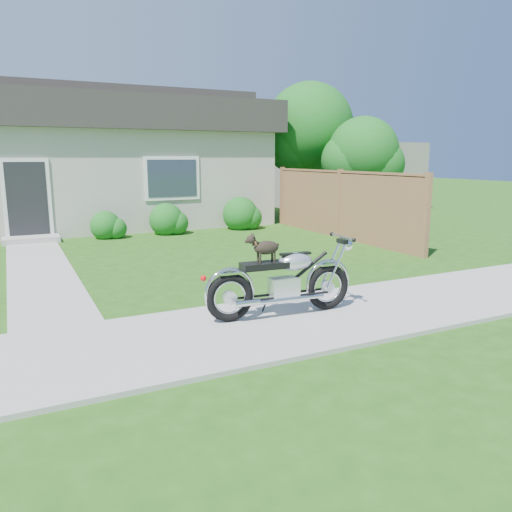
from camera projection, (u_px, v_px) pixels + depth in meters
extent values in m
plane|color=#235114|center=(195.00, 338.00, 6.24)|extent=(80.00, 80.00, 0.00)
cube|color=#9E9B93|center=(194.00, 336.00, 6.24)|extent=(24.00, 2.20, 0.04)
cube|color=#9E9B93|center=(40.00, 269.00, 9.98)|extent=(1.20, 8.00, 0.03)
cube|color=beige|center=(72.00, 179.00, 16.50)|extent=(12.00, 6.00, 3.00)
cube|color=#2D2B28|center=(68.00, 117.00, 16.11)|extent=(12.60, 6.60, 1.00)
cube|color=#2D2B28|center=(66.00, 94.00, 15.97)|extent=(12.60, 2.00, 0.60)
cube|color=black|center=(27.00, 202.00, 13.27)|extent=(1.00, 0.06, 2.10)
cube|color=#9E9B93|center=(31.00, 240.00, 13.15)|extent=(1.40, 0.70, 0.16)
cube|color=#2D3847|center=(172.00, 178.00, 14.90)|extent=(1.70, 0.05, 1.30)
cube|color=#976D44|center=(340.00, 205.00, 13.86)|extent=(0.08, 6.50, 1.80)
cube|color=#976D44|center=(282.00, 196.00, 16.71)|extent=(0.12, 0.12, 1.90)
cube|color=#976D44|center=(340.00, 204.00, 13.85)|extent=(0.12, 0.12, 1.90)
cube|color=#976D44|center=(427.00, 216.00, 10.99)|extent=(0.12, 0.12, 1.90)
cube|color=#976D44|center=(341.00, 172.00, 13.68)|extent=(0.08, 6.50, 0.08)
cylinder|color=#3D2B1C|center=(361.00, 196.00, 16.55)|extent=(0.28, 0.28, 1.92)
sphere|color=#195F1B|center=(363.00, 152.00, 16.27)|extent=(2.30, 2.30, 2.30)
sphere|color=#195F1B|center=(378.00, 164.00, 16.25)|extent=(1.69, 1.69, 1.69)
cylinder|color=#3D2B1C|center=(308.00, 182.00, 18.30)|extent=(0.28, 0.28, 2.64)
sphere|color=#195F1B|center=(309.00, 127.00, 17.92)|extent=(3.17, 3.17, 3.17)
sphere|color=#195F1B|center=(323.00, 142.00, 17.93)|extent=(2.33, 2.33, 2.33)
sphere|color=#195F1B|center=(240.00, 214.00, 15.58)|extent=(1.10, 1.10, 1.10)
sphere|color=#195F1B|center=(105.00, 226.00, 13.82)|extent=(0.83, 0.83, 0.83)
sphere|color=#195F1B|center=(166.00, 220.00, 14.56)|extent=(0.99, 0.99, 0.99)
imported|color=#1B621F|center=(159.00, 223.00, 14.53)|extent=(0.41, 0.41, 0.69)
torus|color=black|center=(328.00, 287.00, 7.23)|extent=(0.68, 0.16, 0.67)
torus|color=black|center=(230.00, 298.00, 6.68)|extent=(0.68, 0.16, 0.67)
cube|color=silver|center=(284.00, 288.00, 6.96)|extent=(0.42, 0.27, 0.30)
ellipsoid|color=silver|center=(295.00, 261.00, 6.95)|extent=(0.53, 0.33, 0.26)
cube|color=black|center=(264.00, 265.00, 6.78)|extent=(0.67, 0.31, 0.09)
cube|color=silver|center=(328.00, 264.00, 7.16)|extent=(0.31, 0.16, 0.03)
cube|color=silver|center=(229.00, 273.00, 6.61)|extent=(0.31, 0.16, 0.03)
cylinder|color=silver|center=(342.00, 237.00, 7.17)|extent=(0.07, 0.60, 0.03)
sphere|color=silver|center=(347.00, 245.00, 7.22)|extent=(0.18, 0.18, 0.17)
cylinder|color=silver|center=(288.00, 300.00, 6.87)|extent=(1.10, 0.14, 0.06)
ellipsoid|color=black|center=(266.00, 248.00, 6.75)|extent=(0.37, 0.20, 0.19)
sphere|color=black|center=(251.00, 239.00, 6.64)|extent=(0.12, 0.12, 0.12)
cylinder|color=black|center=(258.00, 257.00, 6.77)|extent=(0.03, 0.03, 0.15)
cylinder|color=black|center=(260.00, 258.00, 6.69)|extent=(0.03, 0.03, 0.15)
cylinder|color=black|center=(272.00, 256.00, 6.85)|extent=(0.03, 0.03, 0.15)
cylinder|color=black|center=(275.00, 257.00, 6.77)|extent=(0.03, 0.03, 0.15)
torus|color=#B1692F|center=(255.00, 243.00, 6.67)|extent=(0.06, 0.10, 0.10)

